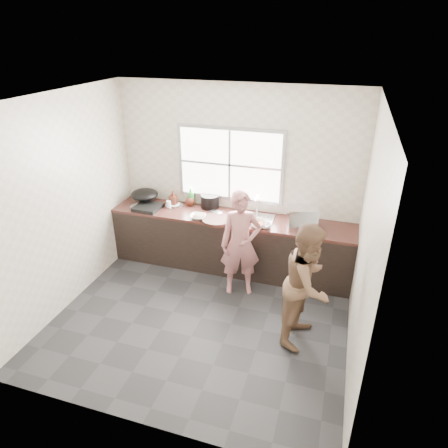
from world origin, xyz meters
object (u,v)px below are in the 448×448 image
(woman, at_px, (241,247))
(bottle_brown_tall, at_px, (173,199))
(burner, at_px, (148,207))
(pot_lid_right, at_px, (174,206))
(bowl_held, at_px, (265,225))
(bottle_green, at_px, (191,196))
(pot_lid_left, at_px, (138,207))
(black_pot, at_px, (210,201))
(bottle_brown_short, at_px, (190,200))
(bowl_mince, at_px, (198,217))
(plate_food, at_px, (174,204))
(wok, at_px, (144,195))
(glass_jar, at_px, (169,204))
(cutting_board, at_px, (217,220))
(bowl_crabs, at_px, (258,225))
(person_side, at_px, (308,284))
(dish_rack, at_px, (302,217))

(woman, xyz_separation_m, bottle_brown_tall, (-1.28, 0.70, 0.27))
(burner, height_order, pot_lid_right, burner)
(bowl_held, xyz_separation_m, bottle_green, (-1.26, 0.43, 0.11))
(pot_lid_left, height_order, pot_lid_right, pot_lid_right)
(black_pot, bearing_deg, bottle_brown_short, -176.06)
(burner, relative_size, pot_lid_right, 1.36)
(woman, height_order, bowl_mince, woman)
(bowl_mince, xyz_separation_m, plate_food, (-0.53, 0.35, -0.02))
(wok, bearing_deg, glass_jar, -6.28)
(black_pot, bearing_deg, glass_jar, -162.47)
(black_pot, bearing_deg, wok, -172.11)
(cutting_board, distance_m, bowl_held, 0.70)
(burner, bearing_deg, pot_lid_right, 33.16)
(bottle_brown_short, relative_size, glass_jar, 1.69)
(cutting_board, height_order, bowl_crabs, bowl_crabs)
(bottle_brown_short, distance_m, wok, 0.73)
(bottle_brown_short, height_order, pot_lid_right, bottle_brown_short)
(person_side, height_order, dish_rack, person_side)
(bowl_crabs, distance_m, plate_food, 1.47)
(bowl_held, relative_size, glass_jar, 2.12)
(burner, bearing_deg, pot_lid_left, 173.95)
(bowl_held, height_order, pot_lid_left, bowl_held)
(plate_food, bearing_deg, wok, -173.08)
(black_pot, relative_size, bottle_brown_short, 1.60)
(person_side, xyz_separation_m, bottle_brown_short, (-1.99, 1.44, 0.20))
(bottle_brown_tall, distance_m, dish_rack, 2.02)
(wok, bearing_deg, woman, -20.19)
(bottle_brown_tall, bearing_deg, person_side, -31.60)
(woman, bearing_deg, black_pot, 112.63)
(person_side, height_order, wok, person_side)
(woman, relative_size, burner, 3.70)
(plate_food, xyz_separation_m, bottle_green, (0.25, 0.09, 0.14))
(plate_food, distance_m, burner, 0.41)
(plate_food, height_order, bottle_green, bottle_green)
(woman, relative_size, pot_lid_left, 5.49)
(cutting_board, height_order, bottle_brown_short, bottle_brown_short)
(bottle_green, height_order, bottle_brown_short, bottle_green)
(plate_food, distance_m, glass_jar, 0.12)
(black_pot, distance_m, wok, 1.05)
(person_side, xyz_separation_m, bottle_green, (-1.98, 1.46, 0.27))
(person_side, relative_size, black_pot, 5.35)
(bowl_held, relative_size, bottle_green, 0.73)
(plate_food, distance_m, bottle_brown_short, 0.27)
(bowl_crabs, distance_m, bottle_brown_tall, 1.48)
(bottle_brown_tall, relative_size, pot_lid_right, 0.75)
(cutting_board, distance_m, bottle_green, 0.73)
(bottle_brown_tall, height_order, glass_jar, bottle_brown_tall)
(glass_jar, bearing_deg, bowl_held, -8.71)
(plate_food, height_order, wok, wok)
(burner, bearing_deg, bowl_mince, -6.61)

